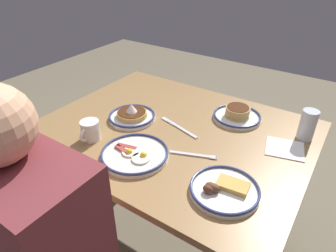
{
  "coord_description": "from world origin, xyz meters",
  "views": [
    {
      "loc": [
        -0.61,
        0.96,
        1.46
      ],
      "look_at": [
        0.01,
        0.03,
        0.77
      ],
      "focal_mm": 31.62,
      "sensor_mm": 36.0,
      "label": 1
    }
  ],
  "objects_px": {
    "plate_far_companion": "(135,154)",
    "coffee_mug": "(90,130)",
    "plate_far_side": "(224,189)",
    "plate_center_pancakes": "(132,115)",
    "fork_near": "(194,155)",
    "plate_near_main": "(237,115)",
    "butter_knife": "(179,127)",
    "drinking_glass": "(307,126)",
    "paper_napkin": "(285,149)"
  },
  "relations": [
    {
      "from": "plate_far_companion",
      "to": "coffee_mug",
      "type": "bearing_deg",
      "value": 2.19
    },
    {
      "from": "plate_far_companion",
      "to": "plate_far_side",
      "type": "bearing_deg",
      "value": -177.97
    },
    {
      "from": "plate_center_pancakes",
      "to": "fork_near",
      "type": "relative_size",
      "value": 1.22
    },
    {
      "from": "plate_center_pancakes",
      "to": "plate_far_side",
      "type": "distance_m",
      "value": 0.61
    },
    {
      "from": "plate_center_pancakes",
      "to": "plate_far_side",
      "type": "xyz_separation_m",
      "value": [
        -0.58,
        0.21,
        -0.01
      ]
    },
    {
      "from": "fork_near",
      "to": "coffee_mug",
      "type": "bearing_deg",
      "value": 18.76
    },
    {
      "from": "plate_near_main",
      "to": "butter_knife",
      "type": "distance_m",
      "value": 0.29
    },
    {
      "from": "drinking_glass",
      "to": "fork_near",
      "type": "xyz_separation_m",
      "value": [
        0.34,
        0.37,
        -0.06
      ]
    },
    {
      "from": "plate_far_side",
      "to": "plate_center_pancakes",
      "type": "bearing_deg",
      "value": -19.95
    },
    {
      "from": "plate_far_side",
      "to": "coffee_mug",
      "type": "bearing_deg",
      "value": 2.09
    },
    {
      "from": "plate_near_main",
      "to": "plate_center_pancakes",
      "type": "bearing_deg",
      "value": 33.84
    },
    {
      "from": "plate_near_main",
      "to": "plate_far_companion",
      "type": "distance_m",
      "value": 0.55
    },
    {
      "from": "butter_knife",
      "to": "paper_napkin",
      "type": "bearing_deg",
      "value": -167.04
    },
    {
      "from": "plate_far_companion",
      "to": "butter_knife",
      "type": "height_order",
      "value": "plate_far_companion"
    },
    {
      "from": "plate_center_pancakes",
      "to": "plate_far_side",
      "type": "bearing_deg",
      "value": 160.05
    },
    {
      "from": "plate_far_companion",
      "to": "plate_far_side",
      "type": "xyz_separation_m",
      "value": [
        -0.38,
        -0.01,
        0.0
      ]
    },
    {
      "from": "plate_near_main",
      "to": "coffee_mug",
      "type": "bearing_deg",
      "value": 48.43
    },
    {
      "from": "fork_near",
      "to": "plate_far_side",
      "type": "bearing_deg",
      "value": 146.75
    },
    {
      "from": "butter_knife",
      "to": "drinking_glass",
      "type": "bearing_deg",
      "value": -155.31
    },
    {
      "from": "plate_center_pancakes",
      "to": "plate_far_companion",
      "type": "height_order",
      "value": "plate_center_pancakes"
    },
    {
      "from": "plate_far_side",
      "to": "paper_napkin",
      "type": "relative_size",
      "value": 1.6
    },
    {
      "from": "coffee_mug",
      "to": "fork_near",
      "type": "height_order",
      "value": "coffee_mug"
    },
    {
      "from": "paper_napkin",
      "to": "plate_far_side",
      "type": "bearing_deg",
      "value": 74.29
    },
    {
      "from": "plate_near_main",
      "to": "drinking_glass",
      "type": "bearing_deg",
      "value": -179.14
    },
    {
      "from": "plate_far_side",
      "to": "plate_far_companion",
      "type": "bearing_deg",
      "value": 2.03
    },
    {
      "from": "plate_far_companion",
      "to": "paper_napkin",
      "type": "bearing_deg",
      "value": -141.51
    },
    {
      "from": "plate_near_main",
      "to": "plate_far_side",
      "type": "distance_m",
      "value": 0.52
    },
    {
      "from": "plate_near_main",
      "to": "butter_knife",
      "type": "relative_size",
      "value": 0.99
    },
    {
      "from": "plate_far_companion",
      "to": "drinking_glass",
      "type": "bearing_deg",
      "value": -136.14
    },
    {
      "from": "drinking_glass",
      "to": "paper_napkin",
      "type": "height_order",
      "value": "drinking_glass"
    },
    {
      "from": "plate_near_main",
      "to": "drinking_glass",
      "type": "height_order",
      "value": "drinking_glass"
    },
    {
      "from": "plate_far_companion",
      "to": "paper_napkin",
      "type": "distance_m",
      "value": 0.62
    },
    {
      "from": "plate_far_side",
      "to": "fork_near",
      "type": "xyz_separation_m",
      "value": [
        0.19,
        -0.12,
        -0.01
      ]
    },
    {
      "from": "plate_far_companion",
      "to": "fork_near",
      "type": "bearing_deg",
      "value": -144.67
    },
    {
      "from": "plate_far_companion",
      "to": "coffee_mug",
      "type": "height_order",
      "value": "coffee_mug"
    },
    {
      "from": "drinking_glass",
      "to": "butter_knife",
      "type": "height_order",
      "value": "drinking_glass"
    },
    {
      "from": "plate_center_pancakes",
      "to": "drinking_glass",
      "type": "relative_size",
      "value": 1.65
    },
    {
      "from": "plate_far_companion",
      "to": "butter_knife",
      "type": "relative_size",
      "value": 1.19
    },
    {
      "from": "plate_far_companion",
      "to": "coffee_mug",
      "type": "distance_m",
      "value": 0.24
    },
    {
      "from": "coffee_mug",
      "to": "drinking_glass",
      "type": "relative_size",
      "value": 0.81
    },
    {
      "from": "plate_far_side",
      "to": "plate_near_main",
      "type": "bearing_deg",
      "value": -72.18
    },
    {
      "from": "paper_napkin",
      "to": "coffee_mug",
      "type": "bearing_deg",
      "value": 28.69
    },
    {
      "from": "plate_far_side",
      "to": "butter_knife",
      "type": "xyz_separation_m",
      "value": [
        0.35,
        -0.27,
        -0.01
      ]
    },
    {
      "from": "plate_center_pancakes",
      "to": "coffee_mug",
      "type": "bearing_deg",
      "value": 81.22
    },
    {
      "from": "drinking_glass",
      "to": "paper_napkin",
      "type": "bearing_deg",
      "value": 69.42
    },
    {
      "from": "coffee_mug",
      "to": "butter_knife",
      "type": "xyz_separation_m",
      "value": [
        -0.27,
        -0.29,
        -0.04
      ]
    },
    {
      "from": "plate_near_main",
      "to": "coffee_mug",
      "type": "xyz_separation_m",
      "value": [
        0.46,
        0.51,
        0.02
      ]
    },
    {
      "from": "plate_far_side",
      "to": "fork_near",
      "type": "distance_m",
      "value": 0.22
    },
    {
      "from": "plate_far_companion",
      "to": "paper_napkin",
      "type": "relative_size",
      "value": 1.81
    },
    {
      "from": "plate_near_main",
      "to": "coffee_mug",
      "type": "height_order",
      "value": "coffee_mug"
    }
  ]
}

